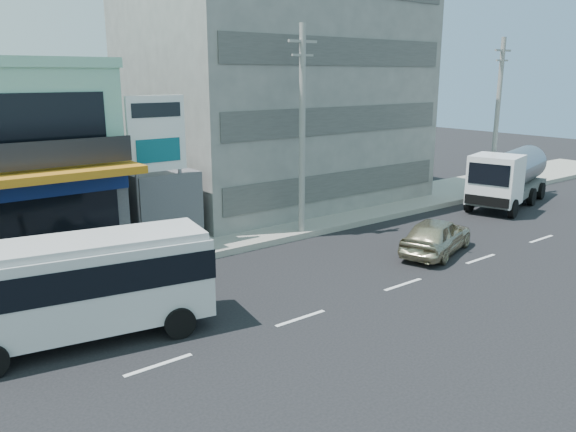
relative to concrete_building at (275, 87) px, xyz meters
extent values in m
plane|color=black|center=(-10.00, -15.00, -7.00)|extent=(120.00, 120.00, 0.00)
cube|color=gray|center=(-5.00, -5.50, -6.85)|extent=(70.00, 5.00, 0.30)
cube|color=gray|center=(0.00, 0.00, 0.00)|extent=(16.00, 12.00, 14.00)
cube|color=#46464B|center=(-10.00, -3.00, -5.25)|extent=(3.00, 6.00, 3.50)
cylinder|color=slate|center=(-10.00, -4.00, -3.42)|extent=(1.50, 1.50, 0.15)
cylinder|color=gray|center=(-11.50, -5.80, -3.75)|extent=(0.16, 0.16, 6.50)
cylinder|color=gray|center=(-9.50, -5.80, -3.75)|extent=(0.16, 0.16, 6.50)
cube|color=white|center=(-10.50, -5.80, -1.70)|extent=(2.60, 0.18, 3.20)
cylinder|color=#999993|center=(-4.00, -7.60, -2.00)|extent=(0.30, 0.30, 10.00)
cube|color=#999993|center=(-4.00, -7.60, 2.20)|extent=(1.60, 0.12, 0.12)
cube|color=#999993|center=(-4.00, -7.60, 1.60)|extent=(1.20, 0.10, 0.10)
cylinder|color=#999993|center=(12.00, -7.60, -2.00)|extent=(0.30, 0.30, 10.00)
cube|color=#999993|center=(12.00, -7.60, 2.20)|extent=(1.60, 0.12, 0.12)
cube|color=#999993|center=(12.00, -7.60, 1.60)|extent=(1.20, 0.10, 0.10)
cube|color=silver|center=(-16.06, -12.25, -5.30)|extent=(7.72, 3.59, 2.44)
cube|color=black|center=(-16.06, -12.25, -4.82)|extent=(7.78, 3.66, 0.90)
cube|color=silver|center=(-16.06, -12.25, -3.98)|extent=(7.48, 3.35, 0.21)
cylinder|color=black|center=(-13.75, -13.84, -6.52)|extent=(0.99, 0.46, 0.96)
cylinder|color=black|center=(-13.34, -11.54, -6.52)|extent=(0.99, 0.46, 0.96)
imported|color=#B8AF8D|center=(-0.89, -13.28, -6.18)|extent=(5.18, 3.33, 1.64)
cube|color=white|center=(7.72, -10.56, -5.03)|extent=(3.14, 3.14, 2.76)
cube|color=#595956|center=(10.58, -9.76, -6.15)|extent=(8.82, 4.54, 0.53)
cylinder|color=gray|center=(11.61, -9.47, -4.87)|extent=(6.33, 3.75, 2.23)
cylinder|color=black|center=(7.64, -11.85, -6.47)|extent=(1.11, 0.59, 1.06)
cylinder|color=black|center=(6.98, -9.49, -6.47)|extent=(1.11, 0.59, 1.06)
cylinder|color=black|center=(11.42, -10.79, -6.47)|extent=(1.11, 0.59, 1.06)
cylinder|color=black|center=(10.77, -8.44, -6.47)|extent=(1.11, 0.59, 1.06)
cylinder|color=black|center=(13.57, -10.19, -6.47)|extent=(1.11, 0.59, 1.06)
cylinder|color=black|center=(12.92, -7.84, -6.47)|extent=(1.11, 0.59, 1.06)
imported|color=#4D0C0B|center=(-15.77, -8.20, -6.56)|extent=(1.71, 0.66, 0.88)
imported|color=#66594C|center=(-15.77, -8.20, -5.65)|extent=(0.41, 0.61, 1.62)
camera|label=1|loc=(-20.66, -28.20, 0.74)|focal=35.00mm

